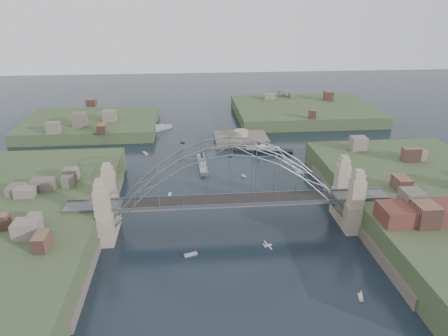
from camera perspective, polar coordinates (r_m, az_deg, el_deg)
ground at (r=111.38m, az=0.85°, el=-8.30°), size 500.00×500.00×0.00m
bridge at (r=105.62m, az=0.89°, el=-2.54°), size 84.00×13.80×24.60m
shore_west at (r=119.51m, az=-27.92°, el=-7.81°), size 50.50×90.00×12.00m
shore_east at (r=129.07m, az=27.20°, el=-5.45°), size 50.50×90.00×12.00m
headland_nw at (r=203.35m, az=-17.77°, el=5.22°), size 60.00×45.00×9.00m
headland_ne at (r=221.15m, az=10.88°, el=7.29°), size 70.00×55.00×9.50m
fort_island at (r=176.26m, az=2.35°, el=3.44°), size 22.00×16.00×9.40m
wharf_shed at (r=108.38m, az=25.68°, el=-5.62°), size 20.00×8.00×4.00m
finger_pier at (r=100.53m, az=26.20°, el=-14.22°), size 4.00×22.00×1.40m
naval_cruiser_near at (r=151.40m, az=-3.05°, el=0.69°), size 3.49×20.39×6.09m
naval_cruiser_far at (r=193.83m, az=-9.39°, el=5.32°), size 14.60×13.27×5.86m
ocean_liner at (r=164.91m, az=5.39°, el=2.46°), size 23.67×7.88×5.77m
aeroplane at (r=89.16m, az=5.99°, el=-10.60°), size 1.97×3.46×0.51m
small_boat_a at (r=129.99m, az=-7.51°, el=-3.67°), size 0.94×2.42×0.45m
small_boat_b at (r=142.05m, az=2.68°, el=-1.09°), size 1.46×1.53×1.43m
small_boat_c at (r=100.99m, az=-4.63°, el=-11.84°), size 3.31×1.98×0.45m
small_boat_d at (r=147.07m, az=10.38°, el=-0.35°), size 2.32×1.71×2.38m
small_boat_e at (r=166.09m, az=-10.87°, el=2.02°), size 2.68×3.76×0.45m
small_boat_f at (r=159.76m, az=0.80°, el=1.60°), size 1.71×0.63×0.45m
small_boat_g at (r=92.29m, az=18.41°, el=-16.32°), size 1.32×2.58×2.38m
small_boat_h at (r=176.16m, az=-5.75°, el=3.50°), size 1.96×1.51×0.45m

